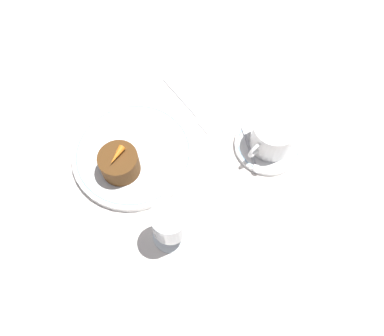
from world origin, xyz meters
The scene contains 9 objects.
ground_plane centered at (0.00, 0.00, 0.00)m, with size 3.00×3.00×0.00m, color white.
dinner_plate centered at (0.03, -0.02, 0.01)m, with size 0.25×0.25×0.01m.
saucer centered at (-0.19, 0.15, 0.01)m, with size 0.14×0.14×0.01m.
coffee_cup centered at (-0.20, 0.15, 0.04)m, with size 0.11×0.09×0.07m.
spoon centered at (-0.15, 0.14, 0.01)m, with size 0.06×0.10×0.00m.
wine_glass centered at (0.08, 0.16, 0.07)m, with size 0.07×0.07×0.11m.
fork centered at (-0.14, -0.02, 0.00)m, with size 0.03×0.18×0.01m.
dessert_cake centered at (0.07, -0.01, 0.04)m, with size 0.08×0.08×0.05m.
carrot_garnish centered at (0.07, -0.01, 0.07)m, with size 0.04×0.03×0.01m.
Camera 1 is at (0.19, 0.33, 0.68)m, focal length 35.00 mm.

